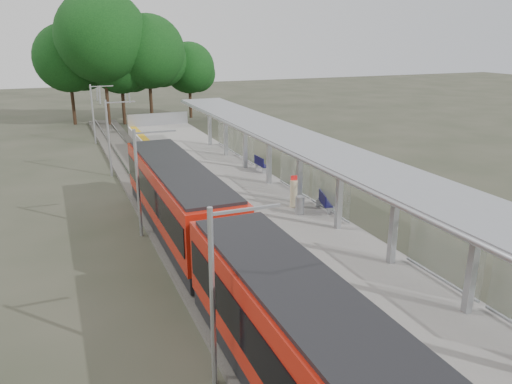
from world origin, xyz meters
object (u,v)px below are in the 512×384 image
(bench_far, at_px, (260,164))
(info_pillar_far, at_px, (294,193))
(train, at_px, (224,251))
(bench_mid, at_px, (324,201))
(litter_bin, at_px, (300,205))

(bench_far, xyz_separation_m, info_pillar_far, (-1.17, -7.25, 0.22))
(train, distance_m, bench_mid, 8.70)
(litter_bin, bearing_deg, bench_mid, -3.06)
(bench_mid, xyz_separation_m, info_pillar_far, (-1.16, 1.17, 0.22))
(train, xyz_separation_m, bench_mid, (7.09, 5.01, -0.54))
(train, height_order, info_pillar_far, train)
(bench_mid, height_order, info_pillar_far, info_pillar_far)
(train, height_order, bench_mid, train)
(litter_bin, bearing_deg, bench_far, 80.69)
(train, bearing_deg, info_pillar_far, 46.19)
(bench_mid, xyz_separation_m, litter_bin, (-1.36, 0.07, -0.06))
(bench_mid, distance_m, litter_bin, 1.36)
(bench_mid, height_order, bench_far, bench_far)
(train, distance_m, info_pillar_far, 8.57)
(litter_bin, bearing_deg, train, -138.43)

